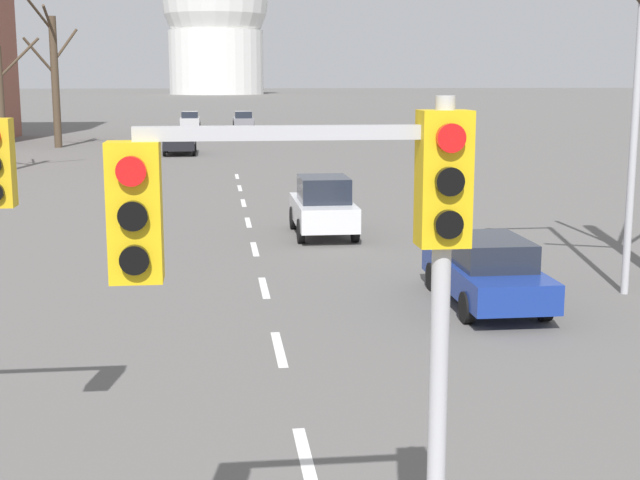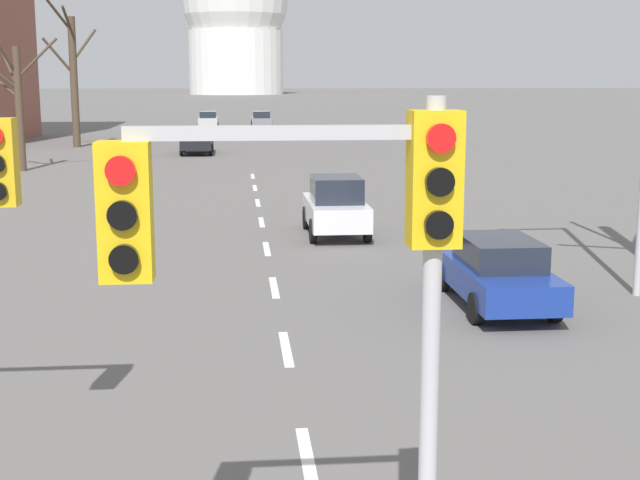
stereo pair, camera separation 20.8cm
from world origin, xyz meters
name	(u,v)px [view 2 (the right image)]	position (x,y,z in m)	size (l,w,h in m)	color
lane_stripe_1	(308,460)	(0.00, 6.97, 0.00)	(0.16, 2.00, 0.01)	silver
lane_stripe_2	(286,349)	(0.00, 11.47, 0.00)	(0.16, 2.00, 0.01)	silver
lane_stripe_3	(274,287)	(0.00, 15.97, 0.00)	(0.16, 2.00, 0.01)	silver
lane_stripe_4	(267,249)	(0.00, 20.47, 0.00)	(0.16, 2.00, 0.01)	silver
lane_stripe_5	(262,222)	(0.00, 24.97, 0.00)	(0.16, 2.00, 0.01)	silver
lane_stripe_6	(258,203)	(0.00, 29.47, 0.00)	(0.16, 2.00, 0.01)	silver
lane_stripe_7	(255,188)	(0.00, 33.97, 0.00)	(0.16, 2.00, 0.01)	silver
lane_stripe_8	(253,176)	(0.00, 38.47, 0.00)	(0.16, 2.00, 0.01)	silver
traffic_signal_centre_tall	(324,249)	(-0.19, 3.11, 3.33)	(2.51, 0.34, 4.39)	#B2B2B7
street_lamp_right	(637,27)	(7.23, 14.54, 5.52)	(2.15, 0.36, 9.10)	#B2B2B7
sedan_near_left	(261,119)	(1.68, 79.74, 0.78)	(1.87, 4.18, 1.52)	slate
sedan_near_right	(496,271)	(4.36, 13.95, 0.72)	(1.68, 4.28, 1.41)	navy
sedan_mid_centre	(208,120)	(-3.09, 76.50, 0.85)	(1.74, 4.13, 1.64)	#B7B7BC
sedan_far_left	(336,206)	(2.07, 22.33, 0.86)	(1.70, 3.85, 1.74)	silver
sedan_far_right	(197,140)	(-3.07, 51.16, 0.84)	(1.90, 4.34, 1.65)	black
bare_tree_left_near	(17,99)	(-11.34, 42.02, 3.50)	(3.97, 3.30, 7.31)	#473828
bare_tree_left_far	(73,74)	(-11.28, 57.48, 4.76)	(3.25, 4.14, 9.74)	#473828
capitol_dome	(236,21)	(0.00, 254.23, 20.22)	(29.39, 29.39, 41.52)	silver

